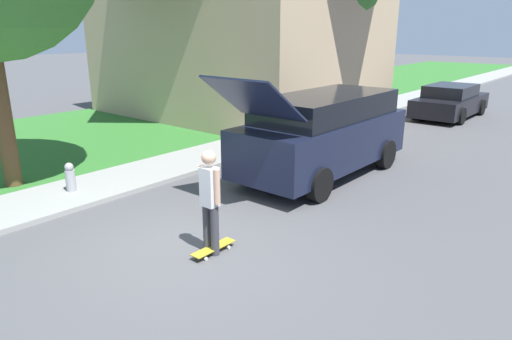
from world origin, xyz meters
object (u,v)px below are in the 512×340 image
object	(u,v)px
car_down_street	(450,102)
fire_hydrant	(70,177)
skateboarder	(210,198)
skateboard	(214,248)
suv_parked	(324,132)

from	to	relation	value
car_down_street	fire_hydrant	xyz separation A→B (m)	(-3.05, -14.37, -0.22)
car_down_street	skateboarder	distance (m)	14.34
skateboarder	skateboard	size ratio (longest dim) A/B	2.06
skateboarder	fire_hydrant	distance (m)	4.16
car_down_street	fire_hydrant	world-z (taller)	car_down_street
suv_parked	skateboard	size ratio (longest dim) A/B	6.93
suv_parked	skateboarder	world-z (taller)	suv_parked
skateboard	fire_hydrant	xyz separation A→B (m)	(-4.15, -0.09, 0.32)
skateboarder	skateboard	xyz separation A→B (m)	(0.02, 0.02, -0.84)
skateboard	fire_hydrant	bearing A→B (deg)	-178.74
skateboarder	car_down_street	bearing A→B (deg)	94.28
suv_parked	skateboarder	bearing A→B (deg)	-79.46
suv_parked	car_down_street	world-z (taller)	suv_parked
suv_parked	fire_hydrant	distance (m)	5.71
skateboard	fire_hydrant	size ratio (longest dim) A/B	1.31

